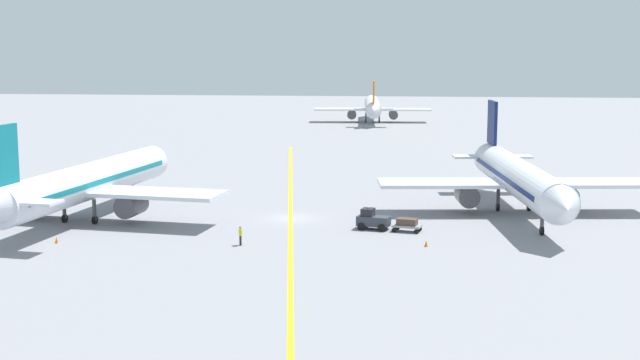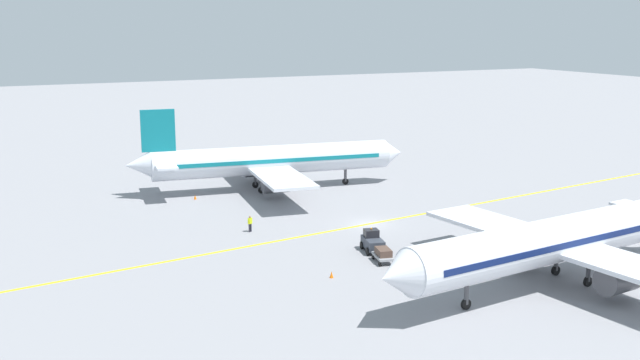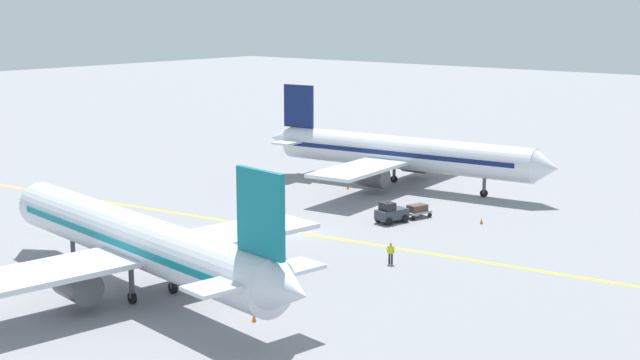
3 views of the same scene
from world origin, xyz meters
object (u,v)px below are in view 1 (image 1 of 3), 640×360
Objects in this scene: baggage_cart_trailing at (407,224)px; traffic_cone_by_wingtip at (467,204)px; traffic_cone_mid_apron at (57,240)px; traffic_cone_near_nose at (426,244)px; airplane_adjacent_stand at (518,178)px; ground_crew_worker at (240,235)px; airplane_distant_taxiing at (373,107)px; airplane_at_gate at (86,183)px; baggage_tug_dark at (373,220)px.

baggage_cart_trailing is 14.66m from traffic_cone_by_wingtip.
traffic_cone_mid_apron and traffic_cone_by_wingtip have the same top height.
traffic_cone_near_nose is at bearing 3.45° from traffic_cone_mid_apron.
airplane_adjacent_stand reaches higher than traffic_cone_by_wingtip.
ground_crew_worker is 28.83m from traffic_cone_by_wingtip.
traffic_cone_by_wingtip is (4.58, 19.20, 0.00)m from traffic_cone_near_nose.
traffic_cone_by_wingtip is (-4.80, 3.50, -3.43)m from airplane_adjacent_stand.
airplane_adjacent_stand is 1.11× the size of airplane_distant_taxiing.
airplane_at_gate is at bearing 95.30° from traffic_cone_mid_apron.
baggage_tug_dark is at bearing -87.46° from airplane_distant_taxiing.
ground_crew_worker is at bearing -92.87° from airplane_distant_taxiing.
airplane_at_gate reaches higher than baggage_cart_trailing.
baggage_tug_dark is 5.94× the size of traffic_cone_near_nose.
traffic_cone_by_wingtip is at bearing 64.74° from baggage_cart_trailing.
baggage_tug_dark is 8.33m from traffic_cone_near_nose.
airplane_distant_taxiing is 58.14× the size of traffic_cone_by_wingtip.
baggage_cart_trailing reaches higher than traffic_cone_by_wingtip.
airplane_adjacent_stand reaches higher than ground_crew_worker.
traffic_cone_near_nose is 32.02m from traffic_cone_mid_apron.
airplane_at_gate is 39.23m from traffic_cone_by_wingtip.
airplane_distant_taxiing is (-19.26, 103.39, -0.37)m from airplane_adjacent_stand.
ground_crew_worker is at bearing -153.67° from baggage_cart_trailing.
ground_crew_worker is at bearing -176.10° from traffic_cone_near_nose.
baggage_tug_dark is at bearing -147.78° from airplane_adjacent_stand.
airplane_distant_taxiing is 100.98m from traffic_cone_by_wingtip.
baggage_tug_dark reaches higher than traffic_cone_near_nose.
airplane_at_gate and airplane_adjacent_stand have the same top height.
airplane_distant_taxiing is (23.02, 110.99, -0.37)m from airplane_at_gate.
ground_crew_worker is at bearing -28.40° from airplane_at_gate.
traffic_cone_near_nose and traffic_cone_mid_apron have the same top height.
airplane_adjacent_stand reaches higher than traffic_cone_near_nose.
airplane_at_gate is 21.13× the size of ground_crew_worker.
baggage_cart_trailing is at bearing -115.26° from traffic_cone_by_wingtip.
traffic_cone_mid_apron is (-22.09, -121.03, -3.06)m from airplane_distant_taxiing.
baggage_tug_dark is 1.14× the size of baggage_cart_trailing.
baggage_cart_trailing is 1.70× the size of ground_crew_worker.
airplane_distant_taxiing is at bearing 92.54° from baggage_tug_dark.
traffic_cone_near_nose and traffic_cone_by_wingtip have the same top height.
ground_crew_worker is at bearing -144.68° from baggage_tug_dark.
airplane_distant_taxiing is 9.79× the size of baggage_tug_dark.
baggage_tug_dark is (-14.26, -8.99, -2.81)m from airplane_adjacent_stand.
airplane_adjacent_stand is at bearing 23.10° from traffic_cone_mid_apron.
airplane_distant_taxiing is 58.14× the size of traffic_cone_near_nose.
baggage_tug_dark reaches higher than ground_crew_worker.
ground_crew_worker is (-25.27, -16.79, -2.80)m from airplane_adjacent_stand.
traffic_cone_near_nose is at bearing -53.99° from baggage_tug_dark.
airplane_adjacent_stand is at bearing 59.14° from traffic_cone_near_nose.
ground_crew_worker reaches higher than baggage_cart_trailing.
ground_crew_worker reaches higher than traffic_cone_by_wingtip.
airplane_at_gate reaches higher than traffic_cone_mid_apron.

